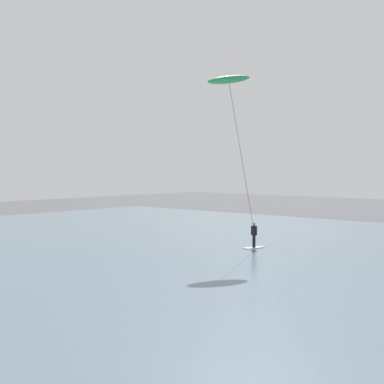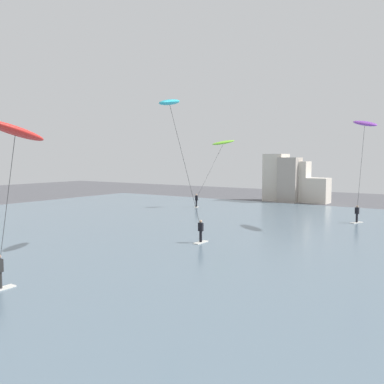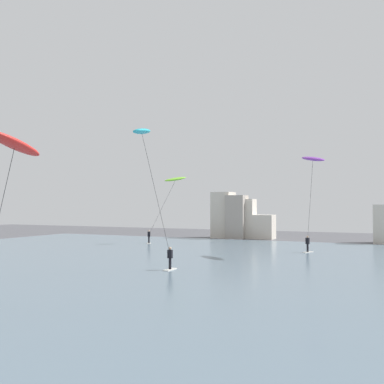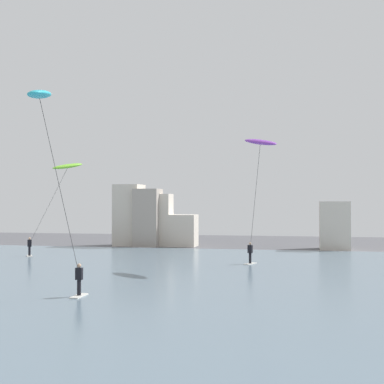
{
  "view_description": "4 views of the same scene",
  "coord_description": "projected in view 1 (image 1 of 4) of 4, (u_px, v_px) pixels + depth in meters",
  "views": [
    {
      "loc": [
        -7.91,
        2.6,
        5.29
      ],
      "look_at": [
        2.02,
        11.37,
        4.69
      ],
      "focal_mm": 51.81,
      "sensor_mm": 36.0,
      "label": 1
    },
    {
      "loc": [
        9.4,
        2.6,
        6.18
      ],
      "look_at": [
        1.86,
        13.65,
        5.1
      ],
      "focal_mm": 39.68,
      "sensor_mm": 36.0,
      "label": 2
    },
    {
      "loc": [
        7.57,
        -0.0,
        4.74
      ],
      "look_at": [
        -0.35,
        17.11,
        5.34
      ],
      "focal_mm": 40.37,
      "sensor_mm": 36.0,
      "label": 3
    },
    {
      "loc": [
        4.18,
        1.85,
        4.87
      ],
      "look_at": [
        1.84,
        13.08,
        5.06
      ],
      "focal_mm": 51.43,
      "sensor_mm": 36.0,
      "label": 4
    }
  ],
  "objects": [
    {
      "name": "kitesurfer_green",
      "position": [
        231.0,
        93.0,
        35.68
      ],
      "size": [
        3.5,
        3.15,
        11.38
      ],
      "color": "silver",
      "rests_on": "water_bay"
    }
  ]
}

